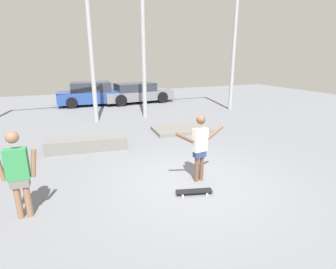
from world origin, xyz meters
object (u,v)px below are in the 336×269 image
Objects in this scene: skateboard at (194,191)px; manual_pad at (181,129)px; grind_box at (87,144)px; skateboarder at (200,145)px; parked_car_blue at (93,94)px; bystander at (18,171)px; parked_car_grey at (137,93)px.

manual_pad is (1.98, 4.77, 0.00)m from skateboard.
grind_box is at bearing -167.15° from manual_pad.
skateboarder reaches higher than parked_car_blue.
manual_pad is (3.84, 0.88, -0.13)m from grind_box.
skateboard is at bearing 175.45° from bystander.
parked_car_grey is at bearing 63.21° from grind_box.
bystander reaches higher than manual_pad.
bystander reaches higher than parked_car_blue.
bystander is at bearing -114.45° from grind_box.
bystander is (-3.40, 0.50, 0.89)m from skateboard.
skateboarder reaches higher than grind_box.
parked_car_blue is (-2.43, 7.70, 0.62)m from manual_pad.
skateboarder is 0.36× the size of parked_car_grey.
skateboard is 12.39m from parked_car_grey.
skateboarder is at bearing -175.52° from bystander.
parked_car_grey is at bearing 74.46° from skateboarder.
parked_car_grey reaches higher than skateboard.
grind_box is 1.14× the size of manual_pad.
skateboard is 3.55m from bystander.
skateboarder is 0.65× the size of grind_box.
grind_box is 8.70m from parked_car_blue.
bystander reaches higher than grind_box.
skateboard is at bearing -112.59° from manual_pad.
skateboarder is 11.95m from parked_car_blue.
skateboarder reaches higher than skateboard.
parked_car_grey is (4.18, 8.27, 0.43)m from grind_box.
grind_box is at bearing -110.71° from bystander.
bystander is (-1.54, -3.40, 0.75)m from grind_box.
bystander is at bearing -119.84° from parked_car_grey.
parked_car_grey is (0.34, 7.39, 0.57)m from manual_pad.
parked_car_grey is (2.77, -0.30, -0.06)m from parked_car_blue.
skateboarder reaches higher than parked_car_grey.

